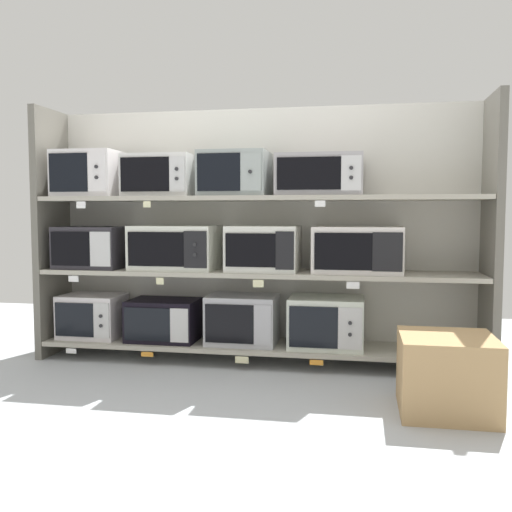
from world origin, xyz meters
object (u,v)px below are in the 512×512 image
Objects in this scene: microwave_4 at (93,247)px; microwave_6 at (264,248)px; microwave_8 at (90,174)px; microwave_1 at (164,320)px; microwave_3 at (326,322)px; microwave_5 at (175,248)px; microwave_7 at (357,250)px; microwave_11 at (320,175)px; microwave_2 at (243,319)px; shipping_carton at (447,374)px; microwave_10 at (235,174)px; microwave_9 at (160,176)px; microwave_0 at (92,316)px.

microwave_6 reaches higher than microwave_4.
microwave_1 is at bearing 0.01° from microwave_8.
microwave_3 is 1.07× the size of microwave_4.
microwave_6 is at bearing 0.02° from microwave_5.
microwave_11 reaches higher than microwave_7.
microwave_2 is 0.57m from microwave_3.
microwave_1 is 1.96m from shipping_carton.
microwave_6 is (1.24, 0.00, 0.01)m from microwave_4.
microwave_5 is 1.28× the size of microwave_10.
shipping_carton is at bearing -23.43° from microwave_1.
microwave_3 is 1.16m from microwave_5.
microwave_2 is (0.57, 0.00, 0.02)m from microwave_1.
microwave_11 is (-0.05, 0.00, 0.97)m from microwave_3.
microwave_5 is 1.00× the size of microwave_7.
microwave_2 is at bearing 0.01° from microwave_9.
microwave_0 is at bearing -180.00° from microwave_11.
microwave_9 is (-0.73, -0.00, 0.50)m from microwave_6.
microwave_2 is 0.85× the size of microwave_11.
microwave_4 reaches higher than shipping_carton.
microwave_3 is at bearing -0.01° from microwave_2.
microwave_6 reaches higher than shipping_carton.
microwave_0 is at bearing 180.00° from microwave_4.
microwave_11 reaches higher than microwave_1.
microwave_0 is 0.81m from microwave_5.
microwave_0 is 0.94× the size of microwave_10.
microwave_3 is 0.98m from microwave_11.
microwave_6 is 0.82× the size of microwave_7.
microwave_2 is at bearing 0.15° from microwave_10.
microwave_1 is 1.02× the size of microwave_2.
microwave_2 is 0.68m from microwave_5.
microwave_4 is 0.72m from microwave_9.
microwave_5 is 1.97m from shipping_carton.
microwave_7 reaches higher than microwave_4.
microwave_10 is (1.04, -0.00, 0.51)m from microwave_4.
microwave_4 is at bearing -180.00° from microwave_11.
microwave_3 is 1.04× the size of shipping_carton.
microwave_4 is (0.02, -0.00, 0.50)m from microwave_0.
microwave_3 is (1.14, -0.00, 0.02)m from microwave_1.
microwave_1 is 1.05× the size of microwave_4.
microwave_10 is at bearing -0.01° from microwave_0.
microwave_8 reaches higher than microwave_6.
shipping_carton is (1.71, -0.78, -0.59)m from microwave_5.
microwave_6 is 1.35m from microwave_8.
microwave_9 reaches higher than microwave_6.
microwave_7 is (0.20, 0.00, 0.49)m from microwave_3.
microwave_2 is at bearing -179.90° from microwave_6.
microwave_7 is at bearing 0.01° from microwave_10.
microwave_10 is at bearing -179.89° from microwave_6.
microwave_6 is 0.88m from microwave_9.
microwave_0 is at bearing -180.00° from microwave_2.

